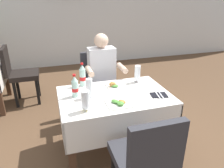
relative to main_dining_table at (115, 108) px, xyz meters
name	(u,v)px	position (x,y,z in m)	size (l,w,h in m)	color
ground_plane	(116,158)	(-0.03, -0.16, -0.56)	(11.00, 11.00, 0.00)	brown
back_wall	(69,0)	(-0.03, 3.53, 1.02)	(11.00, 0.12, 3.16)	silver
main_dining_table	(115,108)	(0.00, 0.00, 0.00)	(1.18, 0.79, 0.74)	white
chair_far_diner_seat	(98,83)	(0.00, 0.79, -0.01)	(0.44, 0.50, 0.97)	#2D2D33
chair_near_camera_side	(145,158)	(0.00, -0.79, -0.01)	(0.44, 0.50, 0.97)	#2D2D33
seated_diner_far	(103,75)	(0.05, 0.68, 0.15)	(0.50, 0.46, 1.26)	#282D42
plate_near_camera	(118,103)	(-0.03, -0.22, 0.19)	(0.23, 0.23, 0.05)	white
plate_far_diner	(115,86)	(0.06, 0.18, 0.19)	(0.22, 0.22, 0.07)	white
beer_glass_left	(89,88)	(-0.27, 0.01, 0.28)	(0.07, 0.07, 0.21)	white
beer_glass_middle	(137,74)	(0.36, 0.25, 0.28)	(0.07, 0.07, 0.21)	white
beer_glass_right	(85,101)	(-0.36, -0.25, 0.28)	(0.07, 0.07, 0.20)	white
cola_bottle_primary	(75,87)	(-0.41, 0.08, 0.28)	(0.07, 0.07, 0.25)	silver
cola_bottle_secondary	(83,76)	(-0.28, 0.33, 0.29)	(0.07, 0.07, 0.28)	silver
napkin_cutlery_set	(159,95)	(0.44, -0.16, 0.18)	(0.19, 0.20, 0.01)	black
background_chair_right	(18,72)	(-1.14, 1.62, -0.01)	(0.50, 0.44, 0.97)	black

